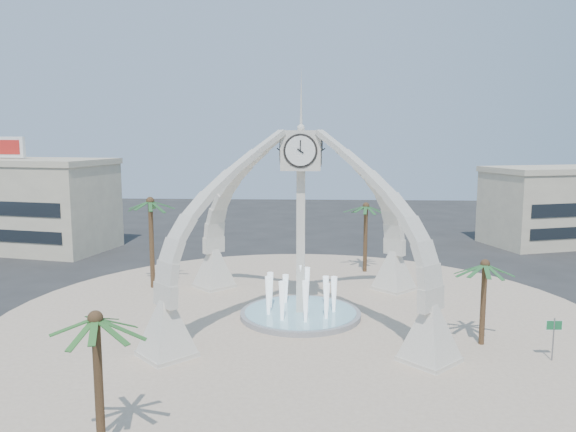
{
  "coord_description": "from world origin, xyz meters",
  "views": [
    {
      "loc": [
        1.06,
        -35.92,
        11.95
      ],
      "look_at": [
        -0.94,
        2.0,
        6.53
      ],
      "focal_mm": 35.0,
      "sensor_mm": 36.0,
      "label": 1
    }
  ],
  "objects_px": {
    "street_sign": "(554,331)",
    "palm_north": "(366,207)",
    "palm_west": "(150,203)",
    "fountain": "(300,313)",
    "palm_east": "(485,265)",
    "clock_tower": "(301,221)",
    "palm_south": "(95,321)"
  },
  "relations": [
    {
      "from": "clock_tower",
      "to": "palm_south",
      "type": "bearing_deg",
      "value": -112.94
    },
    {
      "from": "palm_north",
      "to": "clock_tower",
      "type": "bearing_deg",
      "value": -112.38
    },
    {
      "from": "palm_north",
      "to": "street_sign",
      "type": "height_order",
      "value": "palm_north"
    },
    {
      "from": "palm_south",
      "to": "street_sign",
      "type": "height_order",
      "value": "palm_south"
    },
    {
      "from": "fountain",
      "to": "palm_east",
      "type": "distance_m",
      "value": 12.27
    },
    {
      "from": "palm_east",
      "to": "clock_tower",
      "type": "bearing_deg",
      "value": 157.5
    },
    {
      "from": "palm_west",
      "to": "palm_south",
      "type": "relative_size",
      "value": 1.28
    },
    {
      "from": "clock_tower",
      "to": "palm_west",
      "type": "height_order",
      "value": "clock_tower"
    },
    {
      "from": "clock_tower",
      "to": "street_sign",
      "type": "distance_m",
      "value": 15.92
    },
    {
      "from": "palm_east",
      "to": "palm_north",
      "type": "distance_m",
      "value": 18.11
    },
    {
      "from": "clock_tower",
      "to": "palm_south",
      "type": "height_order",
      "value": "clock_tower"
    },
    {
      "from": "clock_tower",
      "to": "palm_north",
      "type": "distance_m",
      "value": 13.98
    },
    {
      "from": "fountain",
      "to": "palm_east",
      "type": "height_order",
      "value": "palm_east"
    },
    {
      "from": "palm_north",
      "to": "palm_south",
      "type": "height_order",
      "value": "palm_north"
    },
    {
      "from": "palm_east",
      "to": "palm_west",
      "type": "bearing_deg",
      "value": 153.73
    },
    {
      "from": "clock_tower",
      "to": "fountain",
      "type": "bearing_deg",
      "value": 90.0
    },
    {
      "from": "palm_east",
      "to": "street_sign",
      "type": "height_order",
      "value": "palm_east"
    },
    {
      "from": "street_sign",
      "to": "palm_west",
      "type": "bearing_deg",
      "value": 150.26
    },
    {
      "from": "palm_west",
      "to": "palm_north",
      "type": "relative_size",
      "value": 1.16
    },
    {
      "from": "palm_east",
      "to": "palm_north",
      "type": "bearing_deg",
      "value": 106.92
    },
    {
      "from": "street_sign",
      "to": "fountain",
      "type": "bearing_deg",
      "value": 151.91
    },
    {
      "from": "palm_west",
      "to": "palm_north",
      "type": "distance_m",
      "value": 18.34
    },
    {
      "from": "palm_north",
      "to": "palm_west",
      "type": "bearing_deg",
      "value": -160.23
    },
    {
      "from": "palm_west",
      "to": "palm_north",
      "type": "bearing_deg",
      "value": 19.77
    },
    {
      "from": "palm_west",
      "to": "street_sign",
      "type": "xyz_separation_m",
      "value": [
        25.57,
        -13.36,
        -5.11
      ]
    },
    {
      "from": "palm_west",
      "to": "street_sign",
      "type": "bearing_deg",
      "value": -27.58
    },
    {
      "from": "palm_east",
      "to": "palm_south",
      "type": "relative_size",
      "value": 0.9
    },
    {
      "from": "fountain",
      "to": "street_sign",
      "type": "bearing_deg",
      "value": -25.93
    },
    {
      "from": "palm_north",
      "to": "fountain",
      "type": "bearing_deg",
      "value": -112.38
    },
    {
      "from": "fountain",
      "to": "palm_south",
      "type": "bearing_deg",
      "value": -112.94
    },
    {
      "from": "street_sign",
      "to": "palm_north",
      "type": "bearing_deg",
      "value": 110.94
    },
    {
      "from": "palm_south",
      "to": "street_sign",
      "type": "bearing_deg",
      "value": 25.68
    }
  ]
}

